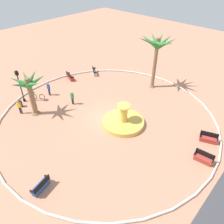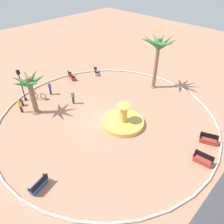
{
  "view_description": "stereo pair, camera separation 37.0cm",
  "coord_description": "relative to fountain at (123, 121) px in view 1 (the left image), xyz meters",
  "views": [
    {
      "loc": [
        13.03,
        12.87,
        14.44
      ],
      "look_at": [
        -0.12,
        0.57,
        1.0
      ],
      "focal_mm": 34.73,
      "sensor_mm": 36.0,
      "label": 1
    },
    {
      "loc": [
        12.78,
        13.14,
        14.44
      ],
      "look_at": [
        -0.12,
        0.57,
        1.0
      ],
      "focal_mm": 34.73,
      "sensor_mm": 36.0,
      "label": 2
    }
  ],
  "objects": [
    {
      "name": "person_cyclist_photo",
      "position": [
        6.32,
        -9.4,
        0.59
      ],
      "size": [
        0.36,
        0.46,
        1.64
      ],
      "color": "#33333D",
      "rests_on": "ground"
    },
    {
      "name": "trash_bin",
      "position": [
        5.69,
        -10.63,
        0.06
      ],
      "size": [
        0.46,
        0.46,
        0.73
      ],
      "color": "black",
      "rests_on": "ground"
    },
    {
      "name": "bench_southwest",
      "position": [
        -5.71,
        -10.41,
        0.02
      ],
      "size": [
        1.34,
        1.59,
        1.0
      ],
      "color": "beige",
      "rests_on": "ground"
    },
    {
      "name": "palm_tree_near_fountain",
      "position": [
        -8.42,
        -2.2,
        4.97
      ],
      "size": [
        4.5,
        4.54,
        6.68
      ],
      "color": "brown",
      "rests_on": "ground"
    },
    {
      "name": "lamppost",
      "position": [
        4.86,
        -11.36,
        2.05
      ],
      "size": [
        0.32,
        0.32,
        4.07
      ],
      "color": "black",
      "rests_on": "ground"
    },
    {
      "name": "bicycle_red_frame",
      "position": [
        3.48,
        -10.55,
        0.06
      ],
      "size": [
        1.14,
        1.37,
        0.94
      ],
      "color": "black",
      "rests_on": "ground"
    },
    {
      "name": "bench_north",
      "position": [
        -0.83,
        8.2,
        0.02
      ],
      "size": [
        0.68,
        1.65,
        1.0
      ],
      "color": "#B73D33",
      "rests_on": "ground"
    },
    {
      "name": "person_cyclist_helmet",
      "position": [
        2.0,
        -10.32,
        0.63
      ],
      "size": [
        0.26,
        0.52,
        1.7
      ],
      "color": "#33333D",
      "rests_on": "ground"
    },
    {
      "name": "bench_west",
      "position": [
        -3.45,
        7.5,
        0.02
      ],
      "size": [
        1.06,
        1.67,
        1.0
      ],
      "color": "#B73D33",
      "rests_on": "ground"
    },
    {
      "name": "fountain",
      "position": [
        0.0,
        0.0,
        0.0
      ],
      "size": [
        4.29,
        4.29,
        2.34
      ],
      "color": "gold",
      "rests_on": "ground"
    },
    {
      "name": "person_pedestrian_stroll",
      "position": [
        1.28,
        -6.65,
        0.62
      ],
      "size": [
        0.26,
        0.52,
        1.69
      ],
      "color": "#33333D",
      "rests_on": "ground"
    },
    {
      "name": "ground_plane",
      "position": [
        0.39,
        -1.91,
        -0.33
      ],
      "size": [
        80.0,
        80.0,
        0.0
      ],
      "primitive_type": "plane",
      "color": "tan"
    },
    {
      "name": "bench_east",
      "position": [
        -2.32,
        -11.75,
        0.02
      ],
      "size": [
        0.91,
        1.68,
        1.0
      ],
      "color": "#B73D33",
      "rests_on": "ground"
    },
    {
      "name": "bench_southeast",
      "position": [
        10.04,
        0.53,
        0.02
      ],
      "size": [
        1.67,
        0.87,
        1.0
      ],
      "color": "#335BA8",
      "rests_on": "ground"
    },
    {
      "name": "plaza_curb",
      "position": [
        0.39,
        -1.91,
        -0.23
      ],
      "size": [
        22.93,
        22.93,
        0.2
      ],
      "primitive_type": "torus",
      "color": "silver",
      "rests_on": "ground"
    },
    {
      "name": "palm_tree_by_curb",
      "position": [
        5.22,
        -8.21,
        2.91
      ],
      "size": [
        3.63,
        3.75,
        4.61
      ],
      "color": "brown",
      "rests_on": "ground"
    }
  ]
}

